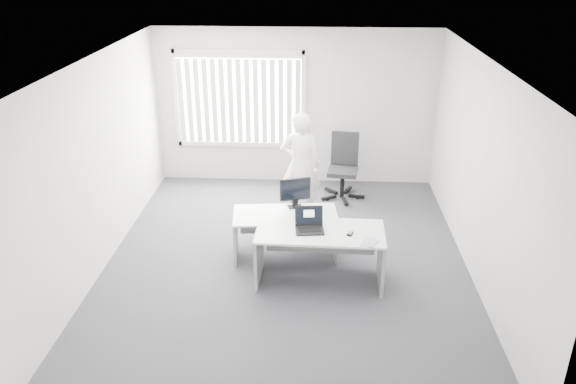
# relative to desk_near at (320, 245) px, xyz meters

# --- Properties ---
(ground) EXTENTS (6.00, 6.00, 0.00)m
(ground) POSITION_rel_desk_near_xyz_m (-0.46, 0.42, -0.54)
(ground) COLOR #46464D
(ground) RESTS_ON ground
(wall_back) EXTENTS (5.00, 0.02, 2.80)m
(wall_back) POSITION_rel_desk_near_xyz_m (-0.46, 3.42, 0.86)
(wall_back) COLOR silver
(wall_back) RESTS_ON ground
(wall_front) EXTENTS (5.00, 0.02, 2.80)m
(wall_front) POSITION_rel_desk_near_xyz_m (-0.46, -2.58, 0.86)
(wall_front) COLOR silver
(wall_front) RESTS_ON ground
(wall_left) EXTENTS (0.02, 6.00, 2.80)m
(wall_left) POSITION_rel_desk_near_xyz_m (-2.96, 0.42, 0.86)
(wall_left) COLOR silver
(wall_left) RESTS_ON ground
(wall_right) EXTENTS (0.02, 6.00, 2.80)m
(wall_right) POSITION_rel_desk_near_xyz_m (2.04, 0.42, 0.86)
(wall_right) COLOR silver
(wall_right) RESTS_ON ground
(ceiling) EXTENTS (5.00, 6.00, 0.02)m
(ceiling) POSITION_rel_desk_near_xyz_m (-0.46, 0.42, 2.26)
(ceiling) COLOR silver
(ceiling) RESTS_ON wall_back
(window) EXTENTS (2.32, 0.06, 1.76)m
(window) POSITION_rel_desk_near_xyz_m (-1.46, 3.38, 1.01)
(window) COLOR silver
(window) RESTS_ON wall_back
(blinds) EXTENTS (2.20, 0.10, 1.50)m
(blinds) POSITION_rel_desk_near_xyz_m (-1.46, 3.32, 0.98)
(blinds) COLOR silver
(blinds) RESTS_ON wall_back
(desk_near) EXTENTS (1.66, 0.81, 0.75)m
(desk_near) POSITION_rel_desk_near_xyz_m (0.00, 0.00, 0.00)
(desk_near) COLOR silver
(desk_near) RESTS_ON ground
(desk_far) EXTENTS (1.50, 0.81, 0.66)m
(desk_far) POSITION_rel_desk_near_xyz_m (-0.48, 0.64, -0.06)
(desk_far) COLOR silver
(desk_far) RESTS_ON ground
(office_chair) EXTENTS (0.73, 0.73, 1.13)m
(office_chair) POSITION_rel_desk_near_xyz_m (0.40, 2.73, -0.18)
(office_chair) COLOR black
(office_chair) RESTS_ON ground
(person) EXTENTS (0.65, 0.43, 1.75)m
(person) POSITION_rel_desk_near_xyz_m (-0.32, 1.92, 0.34)
(person) COLOR white
(person) RESTS_ON ground
(laptop) EXTENTS (0.39, 0.35, 0.28)m
(laptop) POSITION_rel_desk_near_xyz_m (-0.13, -0.02, 0.35)
(laptop) COLOR black
(laptop) RESTS_ON desk_near
(paper_sheet) EXTENTS (0.31, 0.23, 0.00)m
(paper_sheet) POSITION_rel_desk_near_xyz_m (0.29, -0.15, 0.21)
(paper_sheet) COLOR white
(paper_sheet) RESTS_ON desk_near
(mouse) EXTENTS (0.09, 0.11, 0.04)m
(mouse) POSITION_rel_desk_near_xyz_m (0.37, -0.09, 0.23)
(mouse) COLOR #ADADAF
(mouse) RESTS_ON paper_sheet
(booklet) EXTENTS (0.24, 0.27, 0.01)m
(booklet) POSITION_rel_desk_near_xyz_m (0.61, -0.28, 0.21)
(booklet) COLOR white
(booklet) RESTS_ON desk_near
(keyboard) EXTENTS (0.44, 0.19, 0.02)m
(keyboard) POSITION_rel_desk_near_xyz_m (-0.40, 0.46, 0.13)
(keyboard) COLOR black
(keyboard) RESTS_ON desk_far
(monitor) EXTENTS (0.46, 0.25, 0.44)m
(monitor) POSITION_rel_desk_near_xyz_m (-0.36, 0.87, 0.34)
(monitor) COLOR black
(monitor) RESTS_ON desk_far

